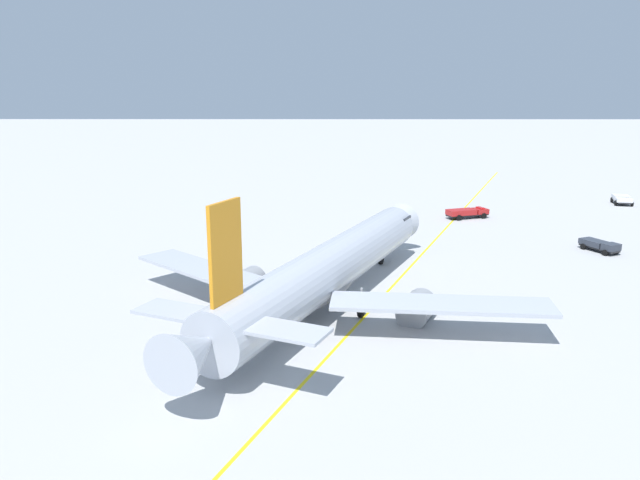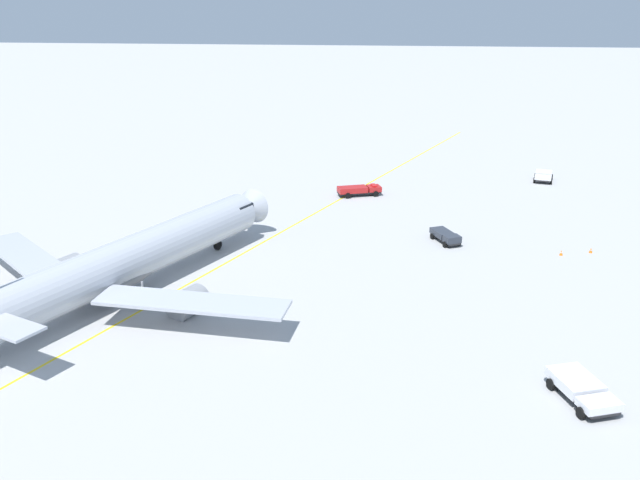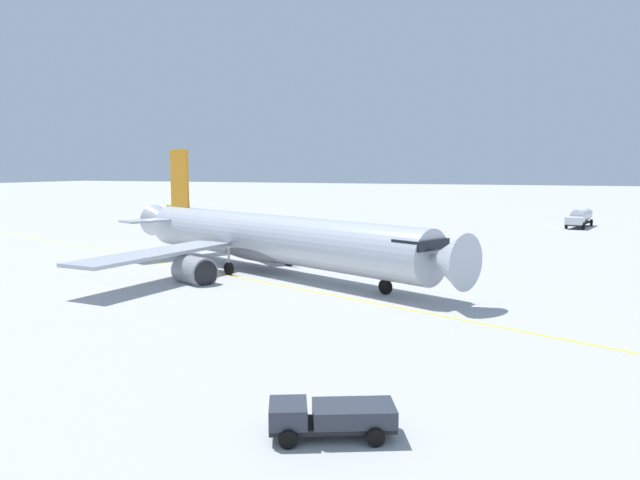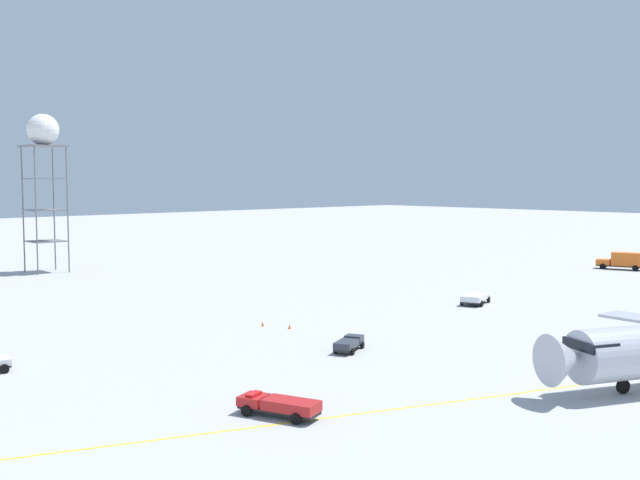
# 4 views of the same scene
# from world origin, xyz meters

# --- Properties ---
(baggage_truck_truck) EXTENTS (4.62, 3.34, 1.22)m
(baggage_truck_truck) POSITION_xyz_m (-14.02, 27.83, 0.71)
(baggage_truck_truck) COLOR #232326
(baggage_truck_truck) RESTS_ON ground_plane
(ops_pickup_truck) EXTENTS (3.70, 6.06, 1.41)m
(ops_pickup_truck) POSITION_xyz_m (-31.55, 17.40, 0.81)
(ops_pickup_truck) COLOR #232326
(ops_pickup_truck) RESTS_ON ground_plane
(catering_truck_truck) EXTENTS (4.60, 8.54, 3.10)m
(catering_truck_truck) POSITION_xyz_m (68.14, 38.52, 1.66)
(catering_truck_truck) COLOR #232326
(catering_truck_truck) RESTS_ON ground_plane
(pushback_tug_truck_extra) EXTENTS (5.99, 4.24, 1.30)m
(pushback_tug_truck_extra) POSITION_xyz_m (16.97, 35.11, 0.81)
(pushback_tug_truck_extra) COLOR #232326
(pushback_tug_truck_extra) RESTS_ON ground_plane
(radar_tower) EXTENTS (6.39, 6.39, 27.61)m
(radar_tower) POSITION_xyz_m (-9.38, 106.72, 23.19)
(radar_tower) COLOR slate
(radar_tower) RESTS_ON ground_plane
(safety_cone_near) EXTENTS (0.36, 0.36, 0.55)m
(safety_cone_near) POSITION_xyz_m (-11.24, 39.59, 0.28)
(safety_cone_near) COLOR orange
(safety_cone_near) RESTS_ON ground_plane
(safety_cone_mid) EXTENTS (0.36, 0.36, 0.55)m
(safety_cone_mid) POSITION_xyz_m (-12.35, 42.85, 0.28)
(safety_cone_mid) COLOR orange
(safety_cone_mid) RESTS_ON ground_plane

